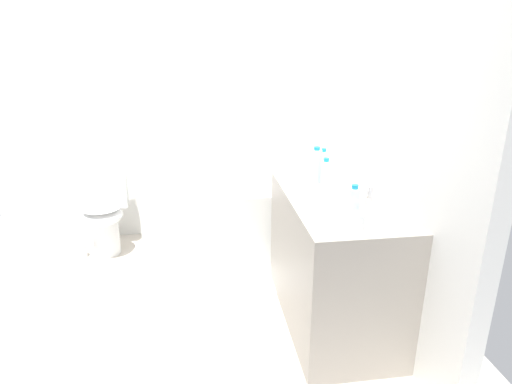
# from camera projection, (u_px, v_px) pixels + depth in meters

# --- Properties ---
(ground_plane) EXTENTS (3.72, 3.72, 0.00)m
(ground_plane) POSITION_uv_depth(u_px,v_px,m) (172.00, 297.00, 3.18)
(ground_plane) COLOR beige
(wall_back_tiled) EXTENTS (3.12, 0.10, 2.59)m
(wall_back_tiled) POSITION_uv_depth(u_px,v_px,m) (168.00, 96.00, 3.88)
(wall_back_tiled) COLOR silver
(wall_back_tiled) RESTS_ON ground_plane
(wall_right_mirror) EXTENTS (0.10, 2.71, 2.59)m
(wall_right_mirror) POSITION_uv_depth(u_px,v_px,m) (373.00, 115.00, 2.94)
(wall_right_mirror) COLOR silver
(wall_right_mirror) RESTS_ON ground_plane
(bathtub) EXTENTS (1.52, 0.75, 1.26)m
(bathtub) POSITION_uv_depth(u_px,v_px,m) (234.00, 213.00, 3.87)
(bathtub) COLOR silver
(bathtub) RESTS_ON ground_plane
(toilet) EXTENTS (0.40, 0.50, 0.68)m
(toilet) POSITION_uv_depth(u_px,v_px,m) (104.00, 213.00, 3.77)
(toilet) COLOR white
(toilet) RESTS_ON ground_plane
(vanity_counter) EXTENTS (0.60, 1.17, 0.86)m
(vanity_counter) POSITION_uv_depth(u_px,v_px,m) (333.00, 261.00, 2.81)
(vanity_counter) COLOR gray
(vanity_counter) RESTS_ON ground_plane
(sink_basin) EXTENTS (0.36, 0.36, 0.04)m
(sink_basin) POSITION_uv_depth(u_px,v_px,m) (335.00, 197.00, 2.62)
(sink_basin) COLOR white
(sink_basin) RESTS_ON vanity_counter
(sink_faucet) EXTENTS (0.13, 0.15, 0.08)m
(sink_faucet) POSITION_uv_depth(u_px,v_px,m) (368.00, 193.00, 2.64)
(sink_faucet) COLOR silver
(sink_faucet) RESTS_ON vanity_counter
(water_bottle_0) EXTENTS (0.06, 0.06, 0.19)m
(water_bottle_0) POSITION_uv_depth(u_px,v_px,m) (354.00, 203.00, 2.34)
(water_bottle_0) COLOR silver
(water_bottle_0) RESTS_ON vanity_counter
(water_bottle_1) EXTENTS (0.06, 0.06, 0.19)m
(water_bottle_1) POSITION_uv_depth(u_px,v_px,m) (326.00, 173.00, 2.84)
(water_bottle_1) COLOR silver
(water_bottle_1) RESTS_ON vanity_counter
(water_bottle_2) EXTENTS (0.06, 0.06, 0.22)m
(water_bottle_2) POSITION_uv_depth(u_px,v_px,m) (323.00, 165.00, 2.97)
(water_bottle_2) COLOR silver
(water_bottle_2) RESTS_ON vanity_counter
(water_bottle_3) EXTENTS (0.07, 0.07, 0.25)m
(water_bottle_3) POSITION_uv_depth(u_px,v_px,m) (316.00, 166.00, 2.91)
(water_bottle_3) COLOR silver
(water_bottle_3) RESTS_ON vanity_counter
(drinking_glass_0) EXTENTS (0.07, 0.07, 0.08)m
(drinking_glass_0) POSITION_uv_depth(u_px,v_px,m) (367.00, 216.00, 2.29)
(drinking_glass_0) COLOR white
(drinking_glass_0) RESTS_ON vanity_counter
(drinking_glass_1) EXTENTS (0.08, 0.08, 0.08)m
(drinking_glass_1) POSITION_uv_depth(u_px,v_px,m) (357.00, 221.00, 2.23)
(drinking_glass_1) COLOR white
(drinking_glass_1) RESTS_ON vanity_counter
(soap_dish) EXTENTS (0.09, 0.06, 0.02)m
(soap_dish) POSITION_uv_depth(u_px,v_px,m) (322.00, 173.00, 3.12)
(soap_dish) COLOR white
(soap_dish) RESTS_ON vanity_counter
(bath_mat) EXTENTS (0.63, 0.42, 0.01)m
(bath_mat) POSITION_uv_depth(u_px,v_px,m) (240.00, 281.00, 3.39)
(bath_mat) COLOR white
(bath_mat) RESTS_ON ground_plane
(toilet_paper_roll) EXTENTS (0.11, 0.11, 0.12)m
(toilet_paper_roll) POSITION_uv_depth(u_px,v_px,m) (80.00, 251.00, 3.75)
(toilet_paper_roll) COLOR white
(toilet_paper_roll) RESTS_ON ground_plane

